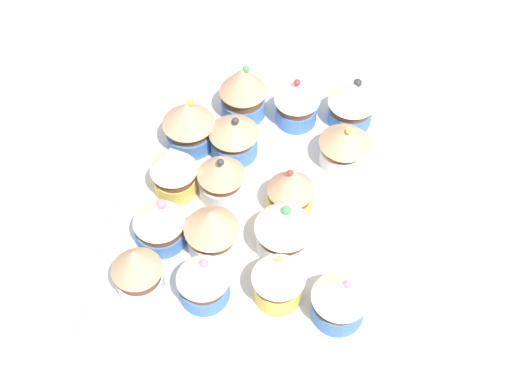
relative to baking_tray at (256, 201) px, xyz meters
The scene contains 19 objects.
ground_plane 2.10cm from the baking_tray, ahead, with size 180.00×180.00×3.00cm, color #9E9EA3.
baking_tray is the anchor object (origin of this frame).
cupcake_0 18.44cm from the baking_tray, 126.59° to the right, with size 6.33×6.33×7.07cm.
cupcake_1 14.71cm from the baking_tray, 104.84° to the right, with size 6.01×6.01×7.70cm.
cupcake_2 15.17cm from the baking_tray, 75.69° to the right, with size 6.30×6.30×8.41cm.
cupcake_3 13.10cm from the baking_tray, 144.48° to the right, with size 6.42×6.42×6.84cm.
cupcake_4 8.88cm from the baking_tray, 61.77° to the right, with size 6.38×6.38×6.96cm.
cupcake_5 13.05cm from the baking_tray, 38.15° to the right, with size 6.71×6.71×7.79cm.
cupcake_6 6.05cm from the baking_tray, 169.38° to the left, with size 5.70×5.70×7.37cm.
cupcake_7 6.10cm from the baking_tray, ahead, with size 5.79×5.79×7.73cm.
cupcake_8 11.03cm from the baking_tray, ahead, with size 5.79×5.79×7.96cm.
cupcake_9 9.05cm from the baking_tray, 121.54° to the left, with size 6.75×6.75×8.13cm.
cupcake_10 9.68cm from the baking_tray, 62.42° to the left, with size 6.38×6.38×7.15cm.
cupcake_11 13.08cm from the baking_tray, 35.44° to the left, with size 6.05×6.05×6.89cm.
cupcake_12 18.40cm from the baking_tray, 127.12° to the left, with size 6.17×6.17×6.97cm.
cupcake_13 14.29cm from the baking_tray, 107.78° to the left, with size 5.87×5.87×7.28cm.
cupcake_14 15.01cm from the baking_tray, 74.40° to the left, with size 5.84×5.84×7.08cm.
cupcake_15 18.46cm from the baking_tray, 51.93° to the left, with size 5.59×5.59×7.79cm.
napkin 28.81cm from the baking_tray, 27.03° to the left, with size 14.14×12.05×0.60cm, color white.
Camera 1 is at (-6.53, 48.86, 69.25)cm, focal length 47.90 mm.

